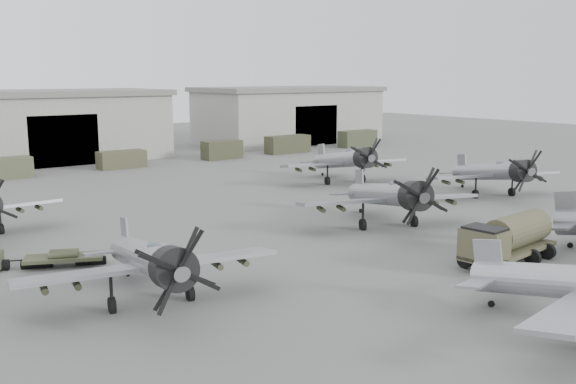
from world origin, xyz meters
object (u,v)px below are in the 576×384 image
object	(u,v)px
aircraft_mid_1	(151,261)
aircraft_mid_2	(390,196)
aircraft_mid_3	(496,172)
aircraft_far_1	(346,160)
tug_trailer	(14,260)
fuel_tanker	(508,237)

from	to	relation	value
aircraft_mid_1	aircraft_mid_2	bearing A→B (deg)	22.63
aircraft_mid_3	aircraft_far_1	size ratio (longest dim) A/B	0.93
aircraft_mid_2	tug_trailer	xyz separation A→B (m)	(-23.39, 5.77, -1.79)
aircraft_mid_1	aircraft_mid_2	size ratio (longest dim) A/B	0.96
aircraft_mid_1	fuel_tanker	xyz separation A→B (m)	(19.06, -5.72, -0.64)
aircraft_mid_3	aircraft_far_1	xyz separation A→B (m)	(-5.51, 13.22, 0.13)
aircraft_mid_2	fuel_tanker	bearing A→B (deg)	-72.67
aircraft_mid_1	tug_trailer	xyz separation A→B (m)	(-3.53, 9.97, -1.65)
aircraft_far_1	aircraft_mid_1	bearing A→B (deg)	-131.18
aircraft_mid_2	aircraft_mid_3	distance (m)	16.00
aircraft_mid_3	tug_trailer	xyz separation A→B (m)	(-39.17, 3.16, -1.66)
aircraft_mid_2	fuel_tanker	size ratio (longest dim) A/B	1.75
aircraft_mid_2	aircraft_mid_3	xyz separation A→B (m)	(15.78, 2.61, -0.13)
aircraft_mid_3	fuel_tanker	distance (m)	20.80
fuel_tanker	aircraft_mid_3	bearing A→B (deg)	31.37
aircraft_far_1	aircraft_mid_3	bearing A→B (deg)	-52.18
aircraft_mid_3	tug_trailer	bearing A→B (deg)	-164.04
aircraft_far_1	fuel_tanker	size ratio (longest dim) A/B	1.79
fuel_tanker	aircraft_mid_1	bearing A→B (deg)	157.57
aircraft_mid_3	aircraft_far_1	world-z (taller)	aircraft_far_1
aircraft_mid_2	aircraft_far_1	bearing A→B (deg)	78.96
aircraft_mid_1	aircraft_mid_2	xyz separation A→B (m)	(19.86, 4.21, 0.14)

